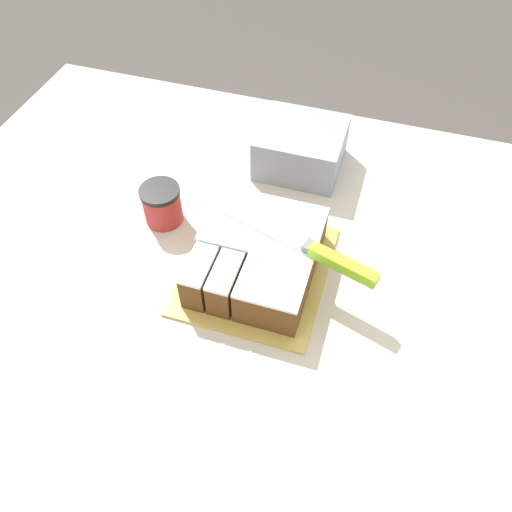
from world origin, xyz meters
The scene contains 7 objects.
ground_plane centered at (0.00, 0.00, 0.00)m, with size 8.00×8.00×0.00m, color #4C4742.
countertop centered at (0.00, 0.00, 0.45)m, with size 1.40×1.10×0.90m.
cake_board centered at (0.06, -0.01, 0.91)m, with size 0.27×0.30×0.01m.
cake centered at (0.06, -0.01, 0.95)m, with size 0.22×0.25×0.08m.
knife centered at (0.19, -0.02, 1.00)m, with size 0.31×0.12×0.02m.
coffee_cup centered at (-0.17, 0.06, 0.95)m, with size 0.08×0.08×0.09m.
storage_box centered at (0.06, 0.32, 0.95)m, with size 0.19×0.17×0.10m.
Camera 1 is at (0.24, -0.58, 1.68)m, focal length 35.00 mm.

